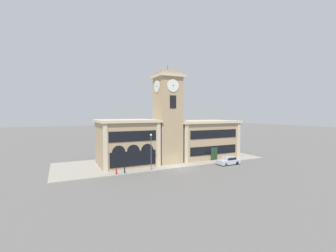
{
  "coord_description": "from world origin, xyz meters",
  "views": [
    {
      "loc": [
        -17.86,
        -32.4,
        9.08
      ],
      "look_at": [
        -0.95,
        2.46,
        6.97
      ],
      "focal_mm": 24.0,
      "sensor_mm": 36.0,
      "label": 1
    }
  ],
  "objects_px": {
    "parked_car_near": "(229,160)",
    "bollard": "(125,170)",
    "fire_hydrant": "(116,171)",
    "street_lamp": "(151,146)"
  },
  "relations": [
    {
      "from": "parked_car_near",
      "to": "street_lamp",
      "type": "bearing_deg",
      "value": -8.0
    },
    {
      "from": "street_lamp",
      "to": "bollard",
      "type": "height_order",
      "value": "street_lamp"
    },
    {
      "from": "bollard",
      "to": "fire_hydrant",
      "type": "relative_size",
      "value": 1.22
    },
    {
      "from": "street_lamp",
      "to": "fire_hydrant",
      "type": "height_order",
      "value": "street_lamp"
    },
    {
      "from": "bollard",
      "to": "fire_hydrant",
      "type": "height_order",
      "value": "bollard"
    },
    {
      "from": "parked_car_near",
      "to": "fire_hydrant",
      "type": "distance_m",
      "value": 19.82
    },
    {
      "from": "fire_hydrant",
      "to": "bollard",
      "type": "bearing_deg",
      "value": 4.03
    },
    {
      "from": "parked_car_near",
      "to": "bollard",
      "type": "bearing_deg",
      "value": -5.87
    },
    {
      "from": "street_lamp",
      "to": "fire_hydrant",
      "type": "bearing_deg",
      "value": -177.89
    },
    {
      "from": "bollard",
      "to": "parked_car_near",
      "type": "bearing_deg",
      "value": -5.48
    }
  ]
}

